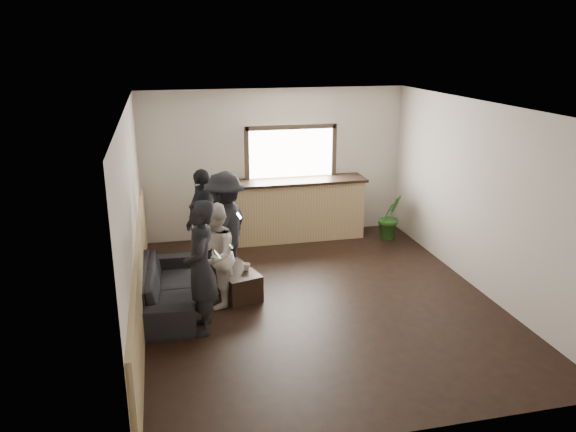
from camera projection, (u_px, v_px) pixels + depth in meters
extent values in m
cube|color=black|center=(317.00, 300.00, 8.22)|extent=(5.00, 6.00, 0.01)
cube|color=silver|center=(320.00, 106.00, 7.38)|extent=(5.00, 6.00, 0.01)
cube|color=beige|center=(275.00, 164.00, 10.59)|extent=(5.00, 0.01, 2.80)
cube|color=beige|center=(411.00, 302.00, 5.01)|extent=(5.00, 0.01, 2.80)
cube|color=beige|center=(133.00, 221.00, 7.26)|extent=(0.01, 6.00, 2.80)
cube|color=beige|center=(480.00, 197.00, 8.33)|extent=(0.01, 6.00, 2.80)
cube|color=tan|center=(140.00, 281.00, 7.53)|extent=(0.06, 5.90, 1.10)
cube|color=tan|center=(294.00, 210.00, 10.61)|extent=(2.60, 0.60, 1.10)
cube|color=black|center=(294.00, 181.00, 10.44)|extent=(2.70, 0.68, 0.05)
cube|color=white|center=(291.00, 153.00, 10.55)|extent=(1.60, 0.06, 0.90)
cube|color=#3F3326|center=(291.00, 127.00, 10.38)|extent=(1.72, 0.08, 0.08)
cube|color=#3F3326|center=(247.00, 155.00, 10.35)|extent=(0.08, 0.08, 1.06)
cube|color=#3F3326|center=(334.00, 151.00, 10.71)|extent=(0.08, 0.08, 1.06)
imported|color=black|center=(165.00, 287.00, 7.93)|extent=(0.90, 2.09, 0.60)
cube|color=black|center=(236.00, 282.00, 8.34)|extent=(0.72, 0.99, 0.39)
imported|color=silver|center=(224.00, 264.00, 8.37)|extent=(0.16, 0.16, 0.10)
imported|color=silver|center=(247.00, 267.00, 8.27)|extent=(0.14, 0.14, 0.10)
imported|color=#2D6623|center=(390.00, 216.00, 10.63)|extent=(0.58, 0.52, 0.88)
imported|color=black|center=(201.00, 268.00, 7.10)|extent=(0.49, 0.68, 1.77)
cube|color=black|center=(218.00, 254.00, 7.07)|extent=(0.10, 0.08, 0.12)
cube|color=white|center=(218.00, 254.00, 7.06)|extent=(0.08, 0.07, 0.11)
imported|color=beige|center=(215.00, 256.00, 7.84)|extent=(0.74, 0.85, 1.51)
cube|color=black|center=(230.00, 244.00, 7.77)|extent=(0.11, 0.09, 0.12)
cube|color=white|center=(230.00, 244.00, 7.77)|extent=(0.09, 0.08, 0.11)
imported|color=black|center=(226.00, 228.00, 8.62)|extent=(1.13, 1.31, 1.75)
cube|color=black|center=(238.00, 215.00, 8.49)|extent=(0.12, 0.11, 0.12)
cube|color=white|center=(238.00, 215.00, 8.48)|extent=(0.10, 0.09, 0.11)
imported|color=black|center=(205.00, 218.00, 9.22)|extent=(0.91, 1.02, 1.67)
cube|color=black|center=(215.00, 189.00, 8.98)|extent=(0.12, 0.11, 0.12)
cube|color=white|center=(215.00, 189.00, 8.97)|extent=(0.10, 0.10, 0.11)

